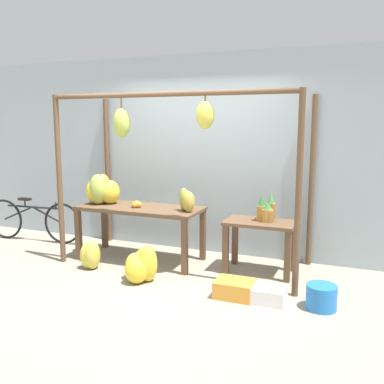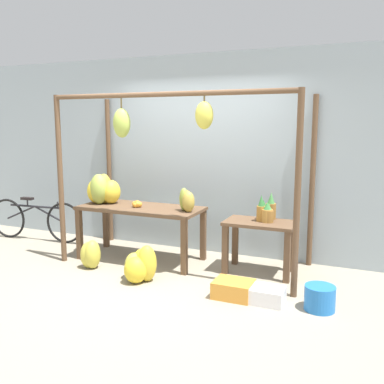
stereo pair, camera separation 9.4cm
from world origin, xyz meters
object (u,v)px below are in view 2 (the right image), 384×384
object	(u,v)px
orange_pile	(137,204)
banana_pile_on_table	(102,190)
banana_pile_ground_right	(140,266)
parked_bicycle	(35,219)
blue_bucket	(320,298)
papaya_pile	(187,201)
fruit_crate_purple	(266,295)
pineapple_cluster	(267,211)
fruit_crate_white	(233,289)
banana_pile_ground_left	(91,255)

from	to	relation	value
orange_pile	banana_pile_on_table	bearing A→B (deg)	175.69
banana_pile_ground_right	parked_bicycle	size ratio (longest dim) A/B	0.30
banana_pile_ground_right	parked_bicycle	distance (m)	2.57
blue_bucket	papaya_pile	xyz separation A→B (m)	(-1.75, 0.69, 0.74)
blue_bucket	papaya_pile	world-z (taller)	papaya_pile
orange_pile	fruit_crate_purple	xyz separation A→B (m)	(1.94, -0.70, -0.69)
orange_pile	pineapple_cluster	distance (m)	1.72
banana_pile_on_table	orange_pile	bearing A→B (deg)	-4.31
orange_pile	banana_pile_ground_right	distance (m)	0.97
orange_pile	pineapple_cluster	world-z (taller)	pineapple_cluster
parked_bicycle	orange_pile	bearing A→B (deg)	-6.52
fruit_crate_white	banana_pile_on_table	bearing A→B (deg)	161.09
banana_pile_ground_left	parked_bicycle	size ratio (longest dim) A/B	0.22
banana_pile_on_table	fruit_crate_white	xyz separation A→B (m)	(2.16, -0.74, -0.83)
fruit_crate_purple	papaya_pile	bearing A→B (deg)	149.30
fruit_crate_purple	parked_bicycle	bearing A→B (deg)	166.76
orange_pile	blue_bucket	distance (m)	2.64
banana_pile_on_table	papaya_pile	distance (m)	1.30
banana_pile_ground_right	pineapple_cluster	bearing A→B (deg)	34.19
pineapple_cluster	blue_bucket	distance (m)	1.34
banana_pile_ground_right	fruit_crate_white	world-z (taller)	banana_pile_ground_right
banana_pile_ground_left	fruit_crate_purple	world-z (taller)	banana_pile_ground_left
orange_pile	fruit_crate_white	bearing A→B (deg)	-23.74
pineapple_cluster	blue_bucket	xyz separation A→B (m)	(0.77, -0.89, -0.65)
banana_pile_on_table	blue_bucket	distance (m)	3.23
banana_pile_on_table	fruit_crate_white	distance (m)	2.43
banana_pile_ground_left	blue_bucket	xyz separation A→B (m)	(2.86, -0.13, -0.06)
fruit_crate_white	fruit_crate_purple	size ratio (longest dim) A/B	1.11
banana_pile_on_table	fruit_crate_purple	bearing A→B (deg)	-16.42
papaya_pile	orange_pile	bearing A→B (deg)	-177.94
pineapple_cluster	fruit_crate_purple	xyz separation A→B (m)	(0.24, -0.93, -0.69)
orange_pile	fruit_crate_white	xyz separation A→B (m)	(1.58, -0.70, -0.68)
banana_pile_on_table	fruit_crate_white	world-z (taller)	banana_pile_on_table
banana_pile_on_table	pineapple_cluster	size ratio (longest dim) A/B	1.50
pineapple_cluster	banana_pile_ground_right	bearing A→B (deg)	-145.81
banana_pile_ground_left	fruit_crate_purple	distance (m)	2.33
blue_bucket	pineapple_cluster	bearing A→B (deg)	130.86
fruit_crate_white	fruit_crate_purple	xyz separation A→B (m)	(0.36, -0.00, -0.01)
pineapple_cluster	fruit_crate_purple	world-z (taller)	pineapple_cluster
pineapple_cluster	papaya_pile	size ratio (longest dim) A/B	1.14
orange_pile	blue_bucket	bearing A→B (deg)	-14.95
banana_pile_on_table	banana_pile_ground_right	distance (m)	1.42
fruit_crate_white	papaya_pile	xyz separation A→B (m)	(-0.86, 0.72, 0.77)
banana_pile_ground_left	blue_bucket	bearing A→B (deg)	-2.64
banana_pile_on_table	blue_bucket	bearing A→B (deg)	-13.00
blue_bucket	fruit_crate_purple	xyz separation A→B (m)	(-0.53, -0.04, -0.04)
banana_pile_on_table	banana_pile_ground_right	size ratio (longest dim) A/B	0.99
banana_pile_ground_right	papaya_pile	distance (m)	1.01
banana_pile_on_table	banana_pile_ground_right	xyz separation A→B (m)	(0.99, -0.70, -0.74)
pineapple_cluster	banana_pile_ground_left	world-z (taller)	pineapple_cluster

